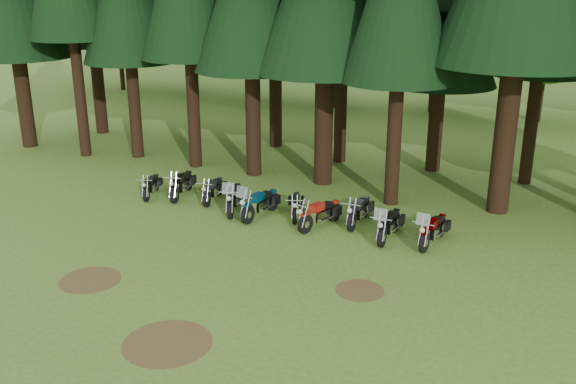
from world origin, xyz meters
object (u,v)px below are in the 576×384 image
object	(u,v)px
motorcycle_4	(260,204)
motorcycle_9	(433,231)
motorcycle_0	(151,186)
motorcycle_6	(320,215)
motorcycle_2	(213,190)
motorcycle_3	(234,199)
motorcycle_7	(359,211)
motorcycle_1	(182,185)
motorcycle_8	(389,225)
motorcycle_5	(296,206)

from	to	relation	value
motorcycle_4	motorcycle_9	distance (m)	6.37
motorcycle_0	motorcycle_6	distance (m)	7.49
motorcycle_2	motorcycle_3	xyz separation A→B (m)	(1.31, -0.74, 0.06)
motorcycle_6	motorcycle_7	size ratio (longest dim) A/B	0.97
motorcycle_2	motorcycle_9	size ratio (longest dim) A/B	0.90
motorcycle_1	motorcycle_3	distance (m)	2.84
motorcycle_8	motorcycle_3	bearing A→B (deg)	179.10
motorcycle_2	motorcycle_1	bearing A→B (deg)	172.50
motorcycle_0	motorcycle_8	xyz separation A→B (m)	(9.99, -0.57, 0.07)
motorcycle_3	motorcycle_5	size ratio (longest dim) A/B	1.21
motorcycle_1	motorcycle_3	size ratio (longest dim) A/B	0.99
motorcycle_3	motorcycle_7	size ratio (longest dim) A/B	1.03
motorcycle_2	motorcycle_5	size ratio (longest dim) A/B	1.08
motorcycle_3	motorcycle_8	distance (m)	6.08
motorcycle_1	motorcycle_8	world-z (taller)	motorcycle_8
motorcycle_5	motorcycle_8	size ratio (longest dim) A/B	0.84
motorcycle_2	motorcycle_7	xyz separation A→B (m)	(6.04, -0.11, 0.03)
motorcycle_1	motorcycle_4	world-z (taller)	motorcycle_4
motorcycle_0	motorcycle_1	world-z (taller)	motorcycle_1
motorcycle_4	motorcycle_6	distance (m)	2.39
motorcycle_4	motorcycle_9	xyz separation A→B (m)	(6.37, -0.03, -0.02)
motorcycle_4	motorcycle_6	xyz separation A→B (m)	(2.39, -0.06, -0.03)
motorcycle_3	motorcycle_4	bearing A→B (deg)	-26.17
motorcycle_1	motorcycle_8	distance (m)	8.88
motorcycle_0	motorcycle_4	world-z (taller)	motorcycle_4
motorcycle_3	motorcycle_7	bearing A→B (deg)	-10.60
motorcycle_3	motorcycle_9	xyz separation A→B (m)	(7.54, -0.19, -0.01)
motorcycle_7	motorcycle_9	xyz separation A→B (m)	(2.81, -0.82, 0.02)
motorcycle_7	motorcycle_9	size ratio (longest dim) A/B	0.98
motorcycle_6	motorcycle_9	size ratio (longest dim) A/B	0.95
motorcycle_6	motorcycle_7	world-z (taller)	motorcycle_6
motorcycle_0	motorcycle_7	distance (m)	8.65
motorcycle_5	motorcycle_7	world-z (taller)	motorcycle_7
motorcycle_4	motorcycle_1	bearing A→B (deg)	175.97
motorcycle_0	motorcycle_8	size ratio (longest dim) A/B	0.84
motorcycle_7	motorcycle_3	bearing A→B (deg)	-171.67
motorcycle_0	motorcycle_3	size ratio (longest dim) A/B	0.82
motorcycle_5	motorcycle_8	distance (m)	3.77
motorcycle_5	motorcycle_2	bearing A→B (deg)	154.62
motorcycle_4	motorcycle_5	xyz separation A→B (m)	(1.19, 0.55, -0.09)
motorcycle_3	motorcycle_5	distance (m)	2.40
motorcycle_9	motorcycle_3	bearing A→B (deg)	-172.57
motorcycle_0	motorcycle_8	distance (m)	10.01
motorcycle_2	motorcycle_7	size ratio (longest dim) A/B	0.92
motorcycle_0	motorcycle_3	world-z (taller)	motorcycle_3
motorcycle_1	motorcycle_2	distance (m)	1.44
motorcycle_4	motorcycle_7	bearing A→B (deg)	20.94
motorcycle_3	motorcycle_8	size ratio (longest dim) A/B	1.02
motorcycle_3	motorcycle_5	world-z (taller)	motorcycle_3
motorcycle_5	motorcycle_3	bearing A→B (deg)	169.43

